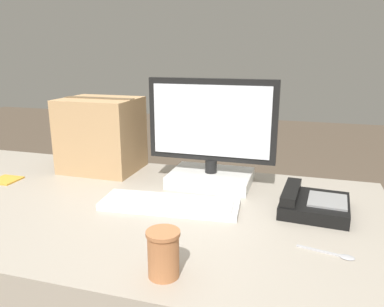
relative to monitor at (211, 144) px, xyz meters
name	(u,v)px	position (x,y,z in m)	size (l,w,h in m)	color
office_desk	(117,298)	(-0.28, -0.26, -0.53)	(1.80, 0.90, 0.75)	#A89E8E
monitor	(211,144)	(0.00, 0.00, 0.00)	(0.47, 0.22, 0.39)	white
keyboard	(170,204)	(-0.07, -0.26, -0.14)	(0.45, 0.18, 0.03)	silver
desk_phone	(312,204)	(0.36, -0.16, -0.13)	(0.22, 0.23, 0.07)	black
paper_cup_right	(163,254)	(0.04, -0.62, -0.10)	(0.08, 0.08, 0.11)	#BC7547
spoon	(335,255)	(0.42, -0.41, -0.15)	(0.14, 0.04, 0.00)	#B2B2B7
cardboard_box	(101,135)	(-0.48, 0.05, 0.00)	(0.31, 0.25, 0.30)	tan
sticky_note_pad	(6,180)	(-0.77, -0.19, -0.15)	(0.10, 0.10, 0.01)	gold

